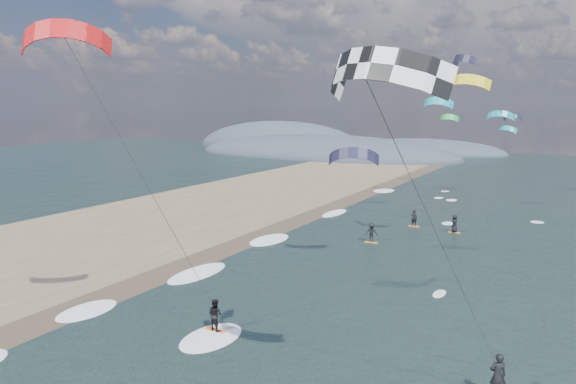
% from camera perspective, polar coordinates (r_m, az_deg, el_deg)
% --- Properties ---
extents(sand_strip, '(26.00, 240.00, 0.00)m').
position_cam_1_polar(sand_strip, '(47.74, -26.52, -6.57)').
color(sand_strip, brown).
rests_on(sand_strip, ground).
extents(wet_sand_strip, '(3.00, 240.00, 0.00)m').
position_cam_1_polar(wet_sand_strip, '(38.82, -16.11, -9.43)').
color(wet_sand_strip, '#382D23').
rests_on(wet_sand_strip, ground).
extents(coastal_hills, '(80.00, 41.00, 15.00)m').
position_cam_1_polar(coastal_hills, '(137.74, 2.97, 4.01)').
color(coastal_hills, '#3D4756').
rests_on(coastal_hills, ground).
extents(kitesurfer_near_a, '(8.14, 9.15, 14.37)m').
position_cam_1_polar(kitesurfer_near_a, '(18.98, 10.23, 5.67)').
color(kitesurfer_near_a, orange).
rests_on(kitesurfer_near_a, ground).
extents(kitesurfer_near_b, '(7.12, 9.12, 16.12)m').
position_cam_1_polar(kitesurfer_near_b, '(27.07, -17.32, 5.68)').
color(kitesurfer_near_b, orange).
rests_on(kitesurfer_near_b, ground).
extents(far_kitesurfers, '(6.73, 8.89, 1.74)m').
position_cam_1_polar(far_kitesurfers, '(52.41, 11.97, -3.50)').
color(far_kitesurfers, orange).
rests_on(far_kitesurfers, ground).
extents(bg_kite_field, '(12.47, 74.11, 10.43)m').
position_cam_1_polar(bg_kite_field, '(70.64, 17.99, 8.18)').
color(bg_kite_field, black).
rests_on(bg_kite_field, ground).
extents(shoreline_surf, '(2.40, 79.40, 0.11)m').
position_cam_1_polar(shoreline_surf, '(41.41, -10.26, -8.05)').
color(shoreline_surf, white).
rests_on(shoreline_surf, ground).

